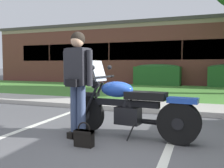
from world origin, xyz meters
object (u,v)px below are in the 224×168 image
rider_person (78,77)px  handbag (84,137)px  hedge_left (157,74)px  brick_building (191,55)px  motorcycle (134,108)px

rider_person → handbag: rider_person is taller
hedge_left → brick_building: size_ratio=0.10×
motorcycle → brick_building: (-0.66, 16.94, 1.47)m
handbag → brick_building: brick_building is taller
rider_person → hedge_left: size_ratio=0.66×
hedge_left → handbag: bearing=-82.9°
brick_building → rider_person: bearing=-90.6°
rider_person → brick_building: 17.29m
motorcycle → brick_building: 17.01m
handbag → brick_building: (-0.13, 17.63, 1.81)m
motorcycle → hedge_left: bearing=100.3°
handbag → motorcycle: bearing=52.6°
hedge_left → brick_building: bearing=78.1°
motorcycle → hedge_left: (-1.96, 10.77, 0.16)m
hedge_left → brick_building: brick_building is taller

